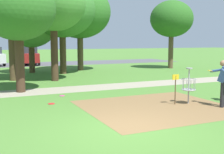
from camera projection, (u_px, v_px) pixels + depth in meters
name	position (u px, v px, depth m)	size (l,w,h in m)	color
ground_plane	(128.00, 130.00, 7.93)	(160.00, 160.00, 0.00)	#47752D
dirt_tee_pad	(157.00, 107.00, 10.67)	(5.21, 4.74, 0.01)	brown
disc_golf_basket	(187.00, 84.00, 11.17)	(0.98, 0.58, 1.39)	#9E9EA3
player_throwing	(224.00, 80.00, 10.60)	(0.48, 1.17, 1.71)	#232328
frisbee_by_tee	(51.00, 104.00, 11.20)	(0.25, 0.25, 0.02)	red
frisbee_mid_grass	(62.00, 96.00, 12.85)	(0.23, 0.23, 0.02)	#E53D99
tree_near_left	(31.00, 26.00, 21.97)	(3.77, 3.77, 5.12)	#4C3823
tree_near_right	(172.00, 19.00, 25.54)	(3.75, 3.75, 5.94)	brown
tree_mid_left	(53.00, 4.00, 17.24)	(3.84, 3.84, 6.25)	#422D1E
tree_mid_center	(10.00, 4.00, 17.39)	(3.87, 3.87, 6.27)	#4C3823
tree_mid_right	(80.00, 12.00, 23.71)	(5.03, 5.03, 6.89)	brown
tree_far_left	(62.00, 9.00, 21.12)	(4.83, 4.83, 6.76)	#4C3823
tree_far_center	(18.00, 9.00, 13.39)	(3.46, 3.46, 5.36)	#422D1E
parking_lot_strip	(18.00, 65.00, 29.98)	(36.00, 6.00, 0.01)	#4C4C51
parked_car_center_right	(29.00, 56.00, 29.85)	(2.24, 4.33, 1.84)	maroon
gravel_path	(60.00, 90.00, 14.41)	(40.00, 1.92, 0.00)	gray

